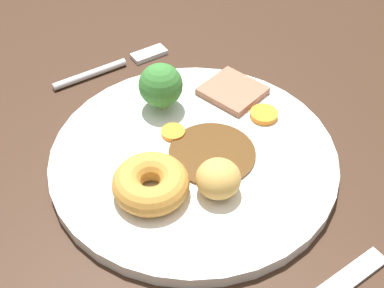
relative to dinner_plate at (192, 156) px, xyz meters
The scene contains 10 objects.
dining_table 2.67cm from the dinner_plate, 71.91° to the left, with size 120.00×84.00×3.60cm, color #382316.
dinner_plate is the anchor object (origin of this frame).
gravy_pool 2.22cm from the dinner_plate, 45.25° to the left, with size 8.74×8.74×0.30cm, color #563819.
meat_slice_main 10.32cm from the dinner_plate, 121.03° to the left, with size 6.20×5.83×0.80cm, color #9E664C.
yorkshire_pudding 7.01cm from the dinner_plate, 66.66° to the right, with size 7.14×7.14×2.74cm, color #C68938.
roast_potato_left 6.33cm from the dinner_plate, ahead, with size 4.16×4.19×3.56cm, color tan.
carrot_coin_front 9.40cm from the dinner_plate, 91.69° to the left, with size 3.02×3.02×0.62cm, color orange.
carrot_coin_back 3.32cm from the dinner_plate, behind, with size 2.51×2.51×0.50cm, color orange.
broccoli_floret 8.54cm from the dinner_plate, behind, with size 4.76×4.76×5.35cm.
fork 18.64cm from the dinner_plate, behind, with size 2.05×15.26×0.90cm.
Camera 1 is at (30.62, -20.51, 41.87)cm, focal length 48.31 mm.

